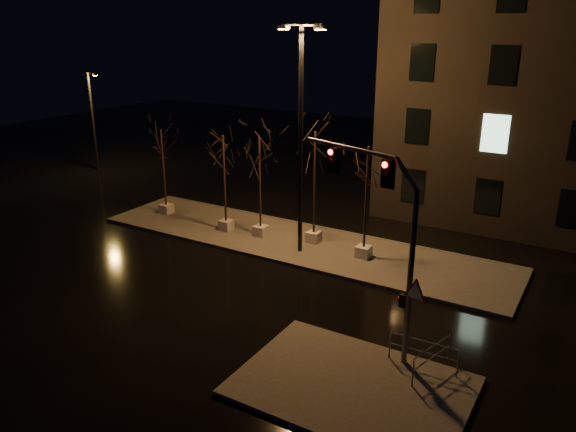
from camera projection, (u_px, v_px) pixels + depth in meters
The scene contains 13 objects.
ground at pixel (226, 289), 23.92m from camera, with size 90.00×90.00×0.00m, color black.
median at pixel (296, 242), 28.77m from camera, with size 22.00×5.00×0.15m, color #4B4743.
sidewalk_corner at pixel (352, 386), 17.43m from camera, with size 7.00×5.00×0.15m, color #4B4743.
tree_0 at pixel (162, 149), 31.65m from camera, with size 1.80×1.80×5.09m.
tree_1 at pixel (224, 157), 28.97m from camera, with size 1.80×1.80×5.29m.
tree_2 at pixel (259, 159), 28.12m from camera, with size 1.80×1.80×5.41m.
tree_3 at pixel (315, 157), 27.18m from camera, with size 1.80×1.80×5.83m.
tree_4 at pixel (367, 172), 25.43m from camera, with size 1.80×1.80×5.50m.
traffic_signal_mast at pixel (385, 226), 17.89m from camera, with size 5.29×1.89×6.79m.
streetlight_main at pixel (301, 127), 25.53m from camera, with size 2.64×0.81×10.57m.
streetlight_far at pixel (93, 117), 41.68m from camera, with size 1.43×0.56×7.37m.
guard_rail_a at pixel (423, 350), 18.06m from camera, with size 2.29×0.12×0.99m.
guard_rail_b at pixel (432, 355), 17.76m from camera, with size 0.62×2.01×0.99m.
Camera 1 is at (13.33, -17.17, 10.79)m, focal length 35.00 mm.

